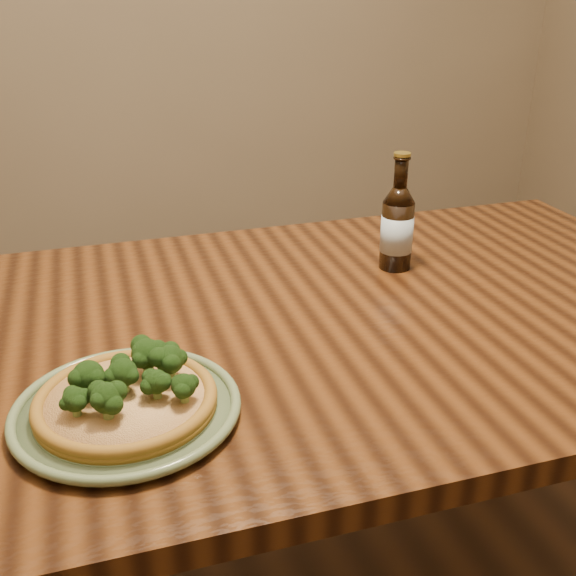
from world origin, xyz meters
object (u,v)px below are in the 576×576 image
object	(u,v)px
plate	(127,409)
pizza	(127,396)
table	(299,363)
beer_bottle	(397,227)

from	to	relation	value
plate	pizza	xyz separation A→B (m)	(0.00, 0.00, 0.02)
table	pizza	size ratio (longest dim) A/B	6.67
table	plate	bearing A→B (deg)	-145.91
table	beer_bottle	distance (m)	0.34
table	pizza	xyz separation A→B (m)	(-0.30, -0.21, 0.12)
table	pizza	world-z (taller)	pizza
plate	beer_bottle	xyz separation A→B (m)	(0.55, 0.35, 0.08)
plate	beer_bottle	bearing A→B (deg)	32.53
table	plate	size ratio (longest dim) A/B	5.30
plate	beer_bottle	size ratio (longest dim) A/B	1.30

